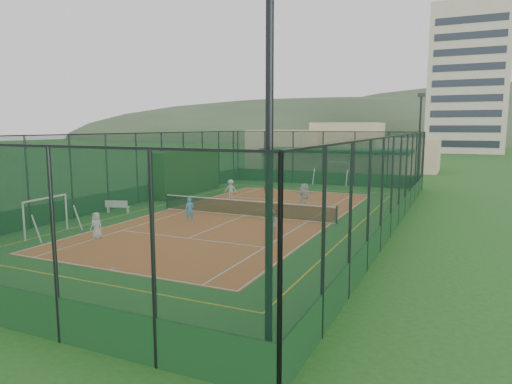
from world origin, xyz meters
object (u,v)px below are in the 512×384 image
at_px(white_bench, 118,206).
at_px(child_near_left, 96,225).
at_px(floodlight_ne, 419,142).
at_px(child_far_back, 305,194).
at_px(futsal_goal_far, 332,173).
at_px(child_near_mid, 190,210).
at_px(child_near_right, 271,224).
at_px(child_far_right, 302,193).
at_px(coach, 267,191).
at_px(apartment_tower, 467,80).
at_px(child_far_left, 231,189).
at_px(floodlight_se, 269,194).
at_px(clubhouse, 336,164).
at_px(futsal_goal_near, 46,217).

bearing_deg(white_bench, child_near_left, -75.33).
distance_m(floodlight_ne, child_far_back, 13.31).
bearing_deg(white_bench, floodlight_ne, 31.26).
xyz_separation_m(futsal_goal_far, child_near_mid, (-2.87, -20.56, -0.34)).
distance_m(child_near_right, child_far_right, 11.25).
bearing_deg(white_bench, coach, 32.40).
distance_m(apartment_tower, futsal_goal_far, 66.86).
bearing_deg(child_near_mid, futsal_goal_far, 53.35).
height_order(white_bench, coach, coach).
bearing_deg(child_far_left, child_near_right, 103.81).
bearing_deg(floodlight_se, child_near_mid, 128.07).
bearing_deg(floodlight_se, white_bench, 139.25).
bearing_deg(clubhouse, child_near_left, -97.72).
distance_m(floodlight_ne, futsal_goal_near, 29.86).
bearing_deg(coach, apartment_tower, -87.19).
distance_m(clubhouse, coach, 16.22).
height_order(child_near_mid, child_near_right, child_near_right).
bearing_deg(white_bench, futsal_goal_near, -100.49).
relative_size(floodlight_ne, clubhouse, 0.54).
bearing_deg(coach, clubhouse, -80.89).
bearing_deg(apartment_tower, floodlight_ne, -92.98).
bearing_deg(child_near_left, clubhouse, 76.01).
distance_m(apartment_tower, child_far_left, 79.18).
relative_size(white_bench, child_far_left, 1.03).
xyz_separation_m(apartment_tower, child_near_mid, (-14.07, -84.99, -14.28)).
relative_size(white_bench, child_near_mid, 1.05).
distance_m(futsal_goal_far, child_near_right, 22.38).
bearing_deg(futsal_goal_near, child_far_left, -16.79).
distance_m(clubhouse, child_near_mid, 25.09).
bearing_deg(apartment_tower, child_far_left, -101.83).
bearing_deg(coach, futsal_goal_near, 79.86).
relative_size(child_near_left, child_near_right, 0.91).
distance_m(child_near_mid, child_far_left, 8.96).
distance_m(apartment_tower, coach, 78.56).
xyz_separation_m(futsal_goal_near, coach, (6.03, 14.50, -0.18)).
distance_m(floodlight_se, child_far_left, 25.88).
height_order(child_far_left, child_far_right, child_far_left).
bearing_deg(child_far_right, child_far_back, 131.86).
bearing_deg(child_far_left, apartment_tower, -124.49).
relative_size(white_bench, child_far_right, 1.13).
relative_size(futsal_goal_near, child_far_back, 1.94).
height_order(white_bench, child_far_right, child_far_right).
height_order(futsal_goal_far, child_near_left, futsal_goal_far).
bearing_deg(child_far_right, child_near_right, 113.76).
distance_m(child_far_right, coach, 2.60).
distance_m(child_near_right, child_far_left, 12.90).
relative_size(child_far_back, coach, 1.00).
xyz_separation_m(child_near_right, child_far_back, (-1.59, 10.08, 0.03)).
xyz_separation_m(floodlight_se, clubhouse, (-8.60, 38.60, -2.55)).
distance_m(floodlight_se, child_near_mid, 17.63).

